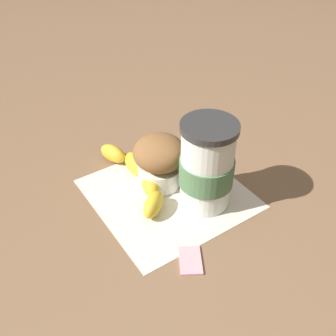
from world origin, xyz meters
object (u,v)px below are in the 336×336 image
Objects in this scene: muffin at (162,159)px; banana at (139,175)px; coffee_cup at (207,166)px; sugar_packet at (190,260)px.

muffin reaches higher than banana.
coffee_cup is 0.09m from muffin.
muffin is 0.19m from sugar_packet.
sugar_packet is at bearing 77.17° from muffin.
muffin is at bearing -60.31° from coffee_cup.
banana is at bearing -90.64° from sugar_packet.
coffee_cup reaches higher than sugar_packet.
sugar_packet is at bearing 89.36° from banana.
muffin is (0.04, -0.07, -0.02)m from coffee_cup.
banana reaches higher than sugar_packet.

